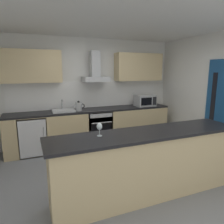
# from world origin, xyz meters

# --- Properties ---
(ground) EXTENTS (5.50, 4.97, 0.02)m
(ground) POSITION_xyz_m (0.00, 0.00, -0.01)
(ground) COLOR gray
(ceiling) EXTENTS (5.50, 4.97, 0.02)m
(ceiling) POSITION_xyz_m (0.00, 0.00, 2.61)
(ceiling) COLOR white
(wall_back) EXTENTS (5.50, 0.12, 2.60)m
(wall_back) POSITION_xyz_m (0.00, 2.05, 1.30)
(wall_back) COLOR white
(wall_back) RESTS_ON ground
(wall_right) EXTENTS (0.12, 4.97, 2.60)m
(wall_right) POSITION_xyz_m (2.31, 0.00, 1.30)
(wall_right) COLOR white
(wall_right) RESTS_ON ground
(backsplash_tile) EXTENTS (3.83, 0.02, 0.66)m
(backsplash_tile) POSITION_xyz_m (0.00, 1.97, 1.23)
(backsplash_tile) COLOR white
(counter_back) EXTENTS (3.96, 0.60, 0.90)m
(counter_back) POSITION_xyz_m (0.00, 1.67, 0.45)
(counter_back) COLOR #D1B784
(counter_back) RESTS_ON ground
(counter_island) EXTENTS (2.84, 0.64, 0.98)m
(counter_island) POSITION_xyz_m (0.10, -0.67, 0.49)
(counter_island) COLOR #D1B784
(counter_island) RESTS_ON ground
(upper_cabinets) EXTENTS (3.91, 0.32, 0.70)m
(upper_cabinets) POSITION_xyz_m (0.00, 1.82, 1.91)
(upper_cabinets) COLOR #D1B784
(side_door) EXTENTS (0.08, 0.85, 2.05)m
(side_door) POSITION_xyz_m (2.24, -0.08, 1.03)
(side_door) COLOR navy
(side_door) RESTS_ON ground
(oven) EXTENTS (0.60, 0.62, 0.80)m
(oven) POSITION_xyz_m (0.11, 1.64, 0.46)
(oven) COLOR slate
(oven) RESTS_ON ground
(refrigerator) EXTENTS (0.58, 0.60, 0.85)m
(refrigerator) POSITION_xyz_m (-1.40, 1.64, 0.43)
(refrigerator) COLOR white
(refrigerator) RESTS_ON ground
(microwave) EXTENTS (0.50, 0.38, 0.30)m
(microwave) POSITION_xyz_m (1.42, 1.61, 1.05)
(microwave) COLOR #B7BABC
(microwave) RESTS_ON counter_back
(sink) EXTENTS (0.50, 0.40, 0.26)m
(sink) POSITION_xyz_m (-0.71, 1.65, 0.93)
(sink) COLOR silver
(sink) RESTS_ON counter_back
(kettle) EXTENTS (0.29, 0.15, 0.24)m
(kettle) POSITION_xyz_m (-0.36, 1.61, 1.01)
(kettle) COLOR #B7BABC
(kettle) RESTS_ON counter_back
(range_hood) EXTENTS (0.62, 0.45, 0.72)m
(range_hood) POSITION_xyz_m (0.11, 1.77, 1.79)
(range_hood) COLOR #B7BABC
(wine_glass) EXTENTS (0.08, 0.08, 0.18)m
(wine_glass) POSITION_xyz_m (-0.59, -0.59, 1.10)
(wine_glass) COLOR silver
(wine_glass) RESTS_ON counter_island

